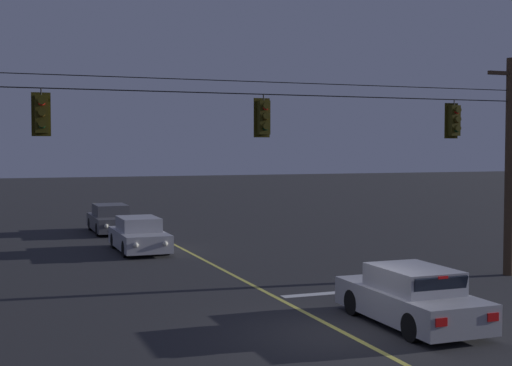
{
  "coord_description": "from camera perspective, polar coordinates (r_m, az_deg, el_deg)",
  "views": [
    {
      "loc": [
        -7.49,
        -14.21,
        4.19
      ],
      "look_at": [
        0.0,
        5.77,
        3.14
      ],
      "focal_mm": 50.19,
      "sensor_mm": 36.0,
      "label": 1
    }
  ],
  "objects": [
    {
      "name": "traffic_light_centre",
      "position": [
        23.47,
        15.53,
        4.83
      ],
      "size": [
        0.48,
        0.41,
        1.22
      ],
      "color": "black"
    },
    {
      "name": "traffic_light_leftmost",
      "position": [
        19.03,
        -16.73,
        5.3
      ],
      "size": [
        0.48,
        0.41,
        1.22
      ],
      "color": "black"
    },
    {
      "name": "traffic_light_left_inner",
      "position": [
        20.36,
        0.62,
        5.25
      ],
      "size": [
        0.48,
        0.41,
        1.22
      ],
      "color": "black"
    },
    {
      "name": "car_oncoming_trailing",
      "position": [
        36.15,
        -11.51,
        -2.86
      ],
      "size": [
        1.8,
        4.42,
        1.39
      ],
      "color": "#4C4C51",
      "rests_on": "ground"
    },
    {
      "name": "car_waiting_near_lane",
      "position": [
        17.51,
        12.26,
        -8.93
      ],
      "size": [
        1.8,
        4.33,
        1.39
      ],
      "color": "#A5A5AD",
      "rests_on": "ground"
    },
    {
      "name": "stop_bar_paint",
      "position": [
        21.06,
        6.45,
        -8.67
      ],
      "size": [
        3.4,
        0.36,
        0.01
      ],
      "primitive_type": "cube",
      "color": "silver",
      "rests_on": "ground"
    },
    {
      "name": "car_oncoming_lead",
      "position": [
        29.34,
        -9.31,
        -4.15
      ],
      "size": [
        1.8,
        4.42,
        1.39
      ],
      "color": "#A5A5AD",
      "rests_on": "ground"
    },
    {
      "name": "signal_span_assembly",
      "position": [
        20.41,
        0.99,
        1.45
      ],
      "size": [
        18.82,
        0.32,
        7.11
      ],
      "color": "#423021",
      "rests_on": "ground"
    },
    {
      "name": "lane_centre_stripe",
      "position": [
        26.42,
        -3.83,
        -6.31
      ],
      "size": [
        0.14,
        60.0,
        0.01
      ],
      "primitive_type": "cube",
      "color": "#D1C64C",
      "rests_on": "ground"
    },
    {
      "name": "ground_plane",
      "position": [
        16.6,
        7.17,
        -11.83
      ],
      "size": [
        180.0,
        180.0,
        0.0
      ],
      "primitive_type": "plane",
      "color": "#28282B"
    }
  ]
}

